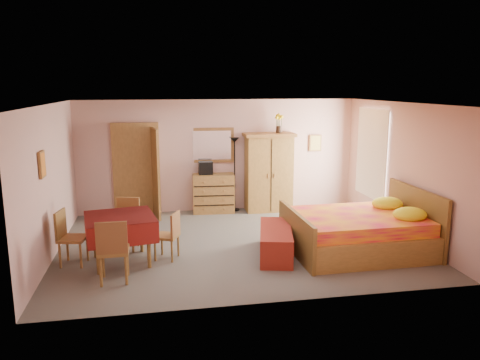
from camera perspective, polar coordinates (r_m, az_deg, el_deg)
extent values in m
plane|color=#66625A|center=(8.88, -0.29, -7.70)|extent=(6.50, 6.50, 0.00)
plane|color=brown|center=(8.39, -0.31, 9.32)|extent=(6.50, 6.50, 0.00)
cube|color=tan|center=(10.98, -2.59, 3.00)|extent=(6.50, 0.10, 2.60)
cube|color=tan|center=(6.16, 3.80, -3.76)|extent=(6.50, 0.10, 2.60)
cube|color=tan|center=(8.60, -22.14, -0.21)|extent=(0.10, 5.00, 2.60)
cube|color=tan|center=(9.65, 19.08, 1.20)|extent=(0.10, 5.00, 2.60)
cube|color=#9E6B35|center=(10.90, -12.50, 1.21)|extent=(1.06, 0.12, 2.15)
cube|color=white|center=(10.65, 15.80, 3.13)|extent=(0.08, 1.40, 1.95)
cube|color=orange|center=(7.95, -22.99, 1.76)|extent=(0.04, 0.32, 0.42)
cube|color=#D8BF59|center=(11.47, 9.17, 4.49)|extent=(0.30, 0.04, 0.40)
cube|color=olive|center=(10.90, -3.25, -1.62)|extent=(0.98, 0.54, 0.90)
cube|color=white|center=(10.92, -3.46, 4.26)|extent=(1.03, 0.12, 0.81)
cube|color=black|center=(10.79, -4.22, 1.47)|extent=(0.32, 0.23, 0.30)
cube|color=black|center=(10.95, -0.66, 0.68)|extent=(0.28, 0.28, 1.73)
cube|color=#A57738|center=(10.95, 3.52, 0.93)|extent=(1.17, 0.61, 1.83)
cube|color=yellow|center=(10.89, 4.75, 6.91)|extent=(0.19, 0.19, 0.44)
cube|color=#DA1543|center=(8.57, 14.12, -4.89)|extent=(2.42, 1.92, 1.11)
cube|color=maroon|center=(8.24, 4.36, -7.50)|extent=(0.85, 1.53, 0.48)
cube|color=maroon|center=(8.08, -14.32, -7.02)|extent=(1.26, 1.26, 0.80)
cube|color=olive|center=(7.33, -15.17, -8.22)|extent=(0.45, 0.45, 0.99)
cube|color=#9D6C35|center=(8.68, -13.75, -5.30)|extent=(0.51, 0.51, 0.92)
cube|color=#A46C37|center=(8.20, -19.70, -6.65)|extent=(0.49, 0.49, 0.92)
cube|color=olive|center=(8.09, -8.96, -6.70)|extent=(0.49, 0.49, 0.82)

